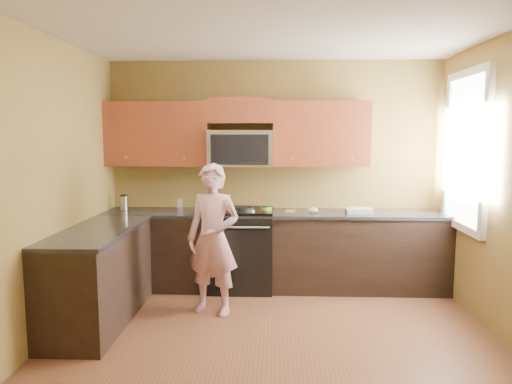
# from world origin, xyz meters

# --- Properties ---
(floor) EXTENTS (4.00, 4.00, 0.00)m
(floor) POSITION_xyz_m (0.00, 0.00, 0.00)
(floor) COLOR brown
(floor) RESTS_ON ground
(ceiling) EXTENTS (4.00, 4.00, 0.00)m
(ceiling) POSITION_xyz_m (0.00, 0.00, 2.70)
(ceiling) COLOR white
(ceiling) RESTS_ON ground
(wall_back) EXTENTS (4.00, 0.00, 4.00)m
(wall_back) POSITION_xyz_m (0.00, 2.00, 1.35)
(wall_back) COLOR brown
(wall_back) RESTS_ON ground
(wall_front) EXTENTS (4.00, 0.00, 4.00)m
(wall_front) POSITION_xyz_m (0.00, -2.00, 1.35)
(wall_front) COLOR brown
(wall_front) RESTS_ON ground
(wall_left) EXTENTS (0.00, 4.00, 4.00)m
(wall_left) POSITION_xyz_m (-2.00, 0.00, 1.35)
(wall_left) COLOR brown
(wall_left) RESTS_ON ground
(cabinet_back_run) EXTENTS (4.00, 0.60, 0.88)m
(cabinet_back_run) POSITION_xyz_m (0.00, 1.70, 0.44)
(cabinet_back_run) COLOR black
(cabinet_back_run) RESTS_ON floor
(cabinet_left_run) EXTENTS (0.60, 1.60, 0.88)m
(cabinet_left_run) POSITION_xyz_m (-1.70, 0.60, 0.44)
(cabinet_left_run) COLOR black
(cabinet_left_run) RESTS_ON floor
(countertop_back) EXTENTS (4.00, 0.62, 0.04)m
(countertop_back) POSITION_xyz_m (0.00, 1.69, 0.90)
(countertop_back) COLOR black
(countertop_back) RESTS_ON cabinet_back_run
(countertop_left) EXTENTS (0.62, 1.60, 0.04)m
(countertop_left) POSITION_xyz_m (-1.69, 0.60, 0.90)
(countertop_left) COLOR black
(countertop_left) RESTS_ON cabinet_left_run
(stove) EXTENTS (0.76, 0.65, 0.95)m
(stove) POSITION_xyz_m (-0.40, 1.68, 0.47)
(stove) COLOR black
(stove) RESTS_ON floor
(microwave) EXTENTS (0.76, 0.40, 0.42)m
(microwave) POSITION_xyz_m (-0.40, 1.80, 1.45)
(microwave) COLOR silver
(microwave) RESTS_ON wall_back
(upper_cab_left) EXTENTS (1.22, 0.33, 0.75)m
(upper_cab_left) POSITION_xyz_m (-1.39, 1.83, 1.45)
(upper_cab_left) COLOR maroon
(upper_cab_left) RESTS_ON wall_back
(upper_cab_right) EXTENTS (1.12, 0.33, 0.75)m
(upper_cab_right) POSITION_xyz_m (0.54, 1.83, 1.45)
(upper_cab_right) COLOR maroon
(upper_cab_right) RESTS_ON wall_back
(upper_cab_over_mw) EXTENTS (0.76, 0.33, 0.30)m
(upper_cab_over_mw) POSITION_xyz_m (-0.40, 1.83, 2.10)
(upper_cab_over_mw) COLOR maroon
(upper_cab_over_mw) RESTS_ON wall_back
(window) EXTENTS (0.06, 1.06, 1.66)m
(window) POSITION_xyz_m (1.98, 1.20, 1.65)
(window) COLOR white
(window) RESTS_ON wall_right
(woman) EXTENTS (0.65, 0.52, 1.53)m
(woman) POSITION_xyz_m (-0.62, 0.89, 0.77)
(woman) COLOR #CE677E
(woman) RESTS_ON floor
(frying_pan) EXTENTS (0.37, 0.52, 0.06)m
(frying_pan) POSITION_xyz_m (-0.38, 1.47, 0.95)
(frying_pan) COLOR black
(frying_pan) RESTS_ON stove
(butter_tub) EXTENTS (0.13, 0.13, 0.09)m
(butter_tub) POSITION_xyz_m (-0.09, 1.65, 0.92)
(butter_tub) COLOR gold
(butter_tub) RESTS_ON countertop_back
(toast_slice) EXTENTS (0.13, 0.13, 0.01)m
(toast_slice) POSITION_xyz_m (0.18, 1.70, 0.93)
(toast_slice) COLOR #B27F47
(toast_slice) RESTS_ON countertop_back
(napkin_a) EXTENTS (0.11, 0.12, 0.06)m
(napkin_a) POSITION_xyz_m (-0.28, 1.50, 0.95)
(napkin_a) COLOR silver
(napkin_a) RESTS_ON countertop_back
(napkin_b) EXTENTS (0.14, 0.15, 0.07)m
(napkin_b) POSITION_xyz_m (0.45, 1.61, 0.95)
(napkin_b) COLOR silver
(napkin_b) RESTS_ON countertop_back
(dish_towel) EXTENTS (0.30, 0.24, 0.05)m
(dish_towel) POSITION_xyz_m (0.98, 1.68, 0.95)
(dish_towel) COLOR silver
(dish_towel) RESTS_ON countertop_back
(travel_mug) EXTENTS (0.09, 0.09, 0.18)m
(travel_mug) POSITION_xyz_m (-1.81, 1.77, 0.92)
(travel_mug) COLOR silver
(travel_mug) RESTS_ON countertop_back
(glass_c) EXTENTS (0.08, 0.08, 0.12)m
(glass_c) POSITION_xyz_m (-1.16, 1.91, 0.98)
(glass_c) COLOR silver
(glass_c) RESTS_ON countertop_back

